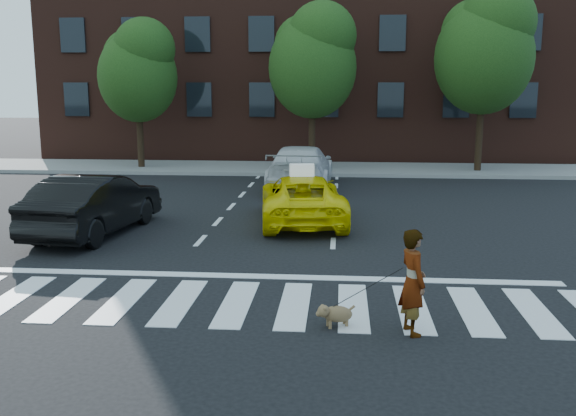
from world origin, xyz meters
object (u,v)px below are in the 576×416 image
(tree_left, at_px, (138,67))
(tree_right, at_px, (485,46))
(black_sedan, at_px, (95,204))
(dog, at_px, (334,314))
(tree_mid, at_px, (313,57))
(taxi, at_px, (302,199))
(white_suv, at_px, (301,167))
(woman, at_px, (413,282))

(tree_left, bearing_deg, tree_right, -0.00)
(tree_left, bearing_deg, black_sedan, -77.96)
(dog, bearing_deg, black_sedan, 116.36)
(tree_left, height_order, black_sedan, tree_left)
(tree_mid, relative_size, taxi, 1.51)
(tree_mid, height_order, tree_right, tree_right)
(black_sedan, bearing_deg, taxi, -153.12)
(black_sedan, xyz_separation_m, dog, (6.08, -5.85, -0.55))
(tree_mid, relative_size, tree_right, 0.92)
(tree_mid, relative_size, white_suv, 1.33)
(woman, bearing_deg, black_sedan, 31.63)
(tree_right, height_order, woman, tree_right)
(tree_mid, bearing_deg, black_sedan, -112.17)
(tree_right, xyz_separation_m, black_sedan, (-11.92, -12.08, -4.50))
(tree_mid, distance_m, dog, 18.56)
(taxi, xyz_separation_m, white_suv, (-0.42, 5.88, 0.12))
(tree_mid, xyz_separation_m, taxi, (0.18, -10.25, -4.20))
(taxi, height_order, woman, woman)
(black_sedan, bearing_deg, white_suv, -114.18)
(tree_mid, height_order, taxi, tree_mid)
(white_suv, height_order, dog, white_suv)
(taxi, bearing_deg, tree_right, -130.51)
(white_suv, bearing_deg, taxi, 95.44)
(dog, bearing_deg, white_suv, 76.11)
(tree_left, distance_m, taxi, 13.36)
(tree_right, bearing_deg, white_suv, -148.88)
(woman, bearing_deg, taxi, -3.44)
(white_suv, bearing_deg, black_sedan, 60.06)
(tree_right, height_order, taxi, tree_right)
(tree_left, xyz_separation_m, white_suv, (7.26, -4.37, -3.67))
(taxi, xyz_separation_m, dog, (0.97, -7.69, -0.44))
(woman, bearing_deg, tree_left, 9.81)
(tree_left, relative_size, dog, 10.33)
(tree_mid, xyz_separation_m, woman, (2.32, -18.10, -4.04))
(tree_left, relative_size, tree_mid, 0.92)
(tree_left, bearing_deg, woman, -61.51)
(taxi, relative_size, dog, 7.45)
(tree_left, bearing_deg, taxi, -53.13)
(black_sedan, bearing_deg, woman, 147.41)
(black_sedan, height_order, dog, black_sedan)
(tree_mid, bearing_deg, taxi, -88.97)
(white_suv, xyz_separation_m, dog, (1.40, -13.56, -0.56))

